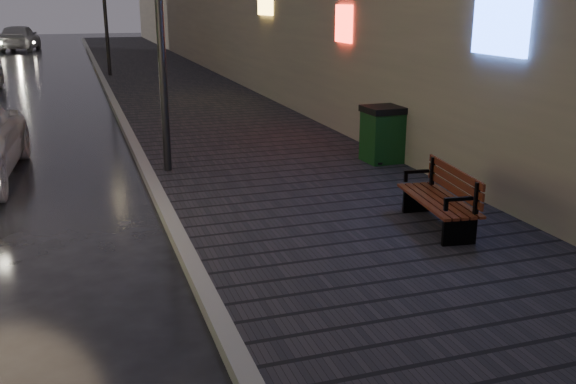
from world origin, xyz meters
name	(u,v)px	position (x,y,z in m)	size (l,w,h in m)	color
ground	(58,370)	(0.00, 0.00, 0.00)	(120.00, 120.00, 0.00)	black
sidewalk	(164,78)	(3.90, 21.00, 0.07)	(4.60, 58.00, 0.15)	black
curb	(103,80)	(1.50, 21.00, 0.07)	(0.20, 58.00, 0.15)	slate
bench	(443,198)	(4.92, 1.80, 0.56)	(0.75, 1.66, 0.82)	black
trash_bin	(382,134)	(5.80, 5.36, 0.69)	(0.71, 0.71, 1.05)	black
car_far	(19,37)	(-2.54, 39.48, 0.81)	(1.91, 4.76, 1.62)	gray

